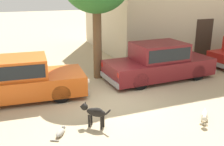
{
  "coord_description": "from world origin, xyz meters",
  "views": [
    {
      "loc": [
        -2.97,
        -7.62,
        3.61
      ],
      "look_at": [
        0.16,
        0.2,
        0.9
      ],
      "focal_mm": 41.85,
      "sensor_mm": 36.0,
      "label": 1
    }
  ],
  "objects_px": {
    "stray_dog_spotted": "(94,112)",
    "stray_dog_tan": "(204,116)",
    "parked_sedan_second": "(159,61)",
    "stray_cat": "(60,132)",
    "parked_sedan_nearest": "(17,79)"
  },
  "relations": [
    {
      "from": "parked_sedan_second",
      "to": "stray_dog_spotted",
      "type": "relative_size",
      "value": 6.43
    },
    {
      "from": "stray_dog_tan",
      "to": "parked_sedan_second",
      "type": "bearing_deg",
      "value": -148.91
    },
    {
      "from": "parked_sedan_second",
      "to": "stray_dog_tan",
      "type": "distance_m",
      "value": 3.88
    },
    {
      "from": "stray_dog_spotted",
      "to": "stray_cat",
      "type": "relative_size",
      "value": 1.33
    },
    {
      "from": "stray_dog_spotted",
      "to": "stray_cat",
      "type": "xyz_separation_m",
      "value": [
        -0.95,
        -0.09,
        -0.36
      ]
    },
    {
      "from": "parked_sedan_second",
      "to": "stray_cat",
      "type": "distance_m",
      "value": 5.63
    },
    {
      "from": "parked_sedan_nearest",
      "to": "stray_cat",
      "type": "relative_size",
      "value": 8.61
    },
    {
      "from": "stray_dog_spotted",
      "to": "parked_sedan_second",
      "type": "bearing_deg",
      "value": -99.59
    },
    {
      "from": "parked_sedan_nearest",
      "to": "parked_sedan_second",
      "type": "relative_size",
      "value": 1.01
    },
    {
      "from": "parked_sedan_second",
      "to": "stray_cat",
      "type": "relative_size",
      "value": 8.57
    },
    {
      "from": "parked_sedan_second",
      "to": "stray_cat",
      "type": "bearing_deg",
      "value": -149.76
    },
    {
      "from": "stray_dog_spotted",
      "to": "stray_dog_tan",
      "type": "xyz_separation_m",
      "value": [
        3.01,
        -0.89,
        -0.29
      ]
    },
    {
      "from": "stray_dog_spotted",
      "to": "stray_dog_tan",
      "type": "distance_m",
      "value": 3.15
    },
    {
      "from": "stray_dog_spotted",
      "to": "parked_sedan_nearest",
      "type": "bearing_deg",
      "value": -14.1
    },
    {
      "from": "parked_sedan_second",
      "to": "stray_dog_tan",
      "type": "height_order",
      "value": "parked_sedan_second"
    }
  ]
}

